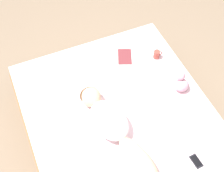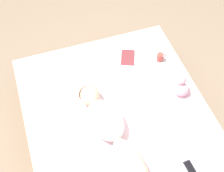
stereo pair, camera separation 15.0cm
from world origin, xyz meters
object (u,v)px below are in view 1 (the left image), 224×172
coffee_mug (157,54)px  person (113,126)px  cell_phone (196,161)px  open_magazine (115,57)px

coffee_mug → person: bearing=-141.1°
person → cell_phone: person is taller
open_magazine → coffee_mug: (0.43, -0.19, 0.05)m
open_magazine → cell_phone: size_ratio=4.11×
person → cell_phone: size_ratio=8.72×
person → open_magazine: person is taller
person → cell_phone: (0.57, -0.58, -0.09)m
coffee_mug → cell_phone: size_ratio=0.78×
person → coffee_mug: (0.82, 0.66, -0.05)m
person → coffee_mug: size_ratio=11.23×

